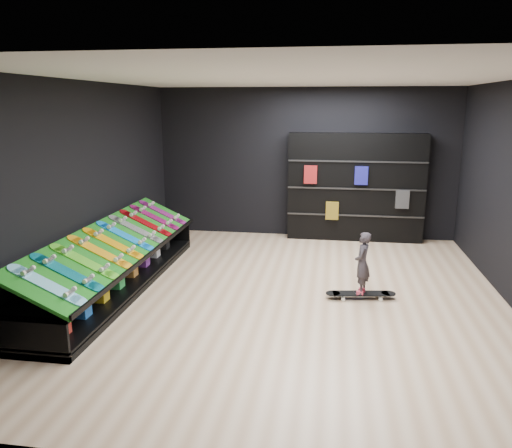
# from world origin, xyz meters

# --- Properties ---
(floor) EXTENTS (6.00, 7.00, 0.01)m
(floor) POSITION_xyz_m (0.00, 0.00, 0.00)
(floor) COLOR beige
(floor) RESTS_ON ground
(ceiling) EXTENTS (6.00, 7.00, 0.01)m
(ceiling) POSITION_xyz_m (0.00, 0.00, 3.00)
(ceiling) COLOR white
(ceiling) RESTS_ON ground
(wall_back) EXTENTS (6.00, 0.02, 3.00)m
(wall_back) POSITION_xyz_m (0.00, 3.50, 1.50)
(wall_back) COLOR black
(wall_back) RESTS_ON ground
(wall_front) EXTENTS (6.00, 0.02, 3.00)m
(wall_front) POSITION_xyz_m (0.00, -3.50, 1.50)
(wall_front) COLOR black
(wall_front) RESTS_ON ground
(wall_left) EXTENTS (0.02, 7.00, 3.00)m
(wall_left) POSITION_xyz_m (-3.00, 0.00, 1.50)
(wall_left) COLOR black
(wall_left) RESTS_ON ground
(display_rack) EXTENTS (0.90, 4.50, 0.50)m
(display_rack) POSITION_xyz_m (-2.55, 0.00, 0.25)
(display_rack) COLOR black
(display_rack) RESTS_ON ground
(turf_ramp) EXTENTS (0.92, 4.50, 0.46)m
(turf_ramp) POSITION_xyz_m (-2.50, 0.00, 0.71)
(turf_ramp) COLOR #10600F
(turf_ramp) RESTS_ON display_rack
(back_shelving) EXTENTS (2.65, 0.31, 2.12)m
(back_shelving) POSITION_xyz_m (1.01, 3.32, 1.06)
(back_shelving) COLOR black
(back_shelving) RESTS_ON ground
(floor_skateboard) EXTENTS (1.00, 0.37, 0.09)m
(floor_skateboard) POSITION_xyz_m (1.01, 0.09, 0.05)
(floor_skateboard) COLOR black
(floor_skateboard) RESTS_ON ground
(child) EXTENTS (0.18, 0.23, 0.53)m
(child) POSITION_xyz_m (1.01, 0.09, 0.35)
(child) COLOR black
(child) RESTS_ON floor_skateboard
(display_board_0) EXTENTS (0.93, 0.22, 0.50)m
(display_board_0) POSITION_xyz_m (-2.49, -1.90, 0.74)
(display_board_0) COLOR #0CB2E5
(display_board_0) RESTS_ON turf_ramp
(display_board_1) EXTENTS (0.93, 0.22, 0.50)m
(display_board_1) POSITION_xyz_m (-2.49, -1.48, 0.74)
(display_board_1) COLOR #0C8C99
(display_board_1) RESTS_ON turf_ramp
(display_board_2) EXTENTS (0.93, 0.22, 0.50)m
(display_board_2) POSITION_xyz_m (-2.49, -1.06, 0.74)
(display_board_2) COLOR green
(display_board_2) RESTS_ON turf_ramp
(display_board_3) EXTENTS (0.93, 0.22, 0.50)m
(display_board_3) POSITION_xyz_m (-2.49, -0.63, 0.74)
(display_board_3) COLOR orange
(display_board_3) RESTS_ON turf_ramp
(display_board_4) EXTENTS (0.93, 0.22, 0.50)m
(display_board_4) POSITION_xyz_m (-2.49, -0.21, 0.74)
(display_board_4) COLOR yellow
(display_board_4) RESTS_ON turf_ramp
(display_board_5) EXTENTS (0.93, 0.22, 0.50)m
(display_board_5) POSITION_xyz_m (-2.49, 0.21, 0.74)
(display_board_5) COLOR blue
(display_board_5) RESTS_ON turf_ramp
(display_board_6) EXTENTS (0.93, 0.22, 0.50)m
(display_board_6) POSITION_xyz_m (-2.49, 0.63, 0.74)
(display_board_6) COLOR black
(display_board_6) RESTS_ON turf_ramp
(display_board_7) EXTENTS (0.93, 0.22, 0.50)m
(display_board_7) POSITION_xyz_m (-2.49, 1.06, 0.74)
(display_board_7) COLOR red
(display_board_7) RESTS_ON turf_ramp
(display_board_8) EXTENTS (0.93, 0.22, 0.50)m
(display_board_8) POSITION_xyz_m (-2.49, 1.48, 0.74)
(display_board_8) COLOR #E5198C
(display_board_8) RESTS_ON turf_ramp
(display_board_9) EXTENTS (0.93, 0.22, 0.50)m
(display_board_9) POSITION_xyz_m (-2.49, 1.90, 0.74)
(display_board_9) COLOR #2626BF
(display_board_9) RESTS_ON turf_ramp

